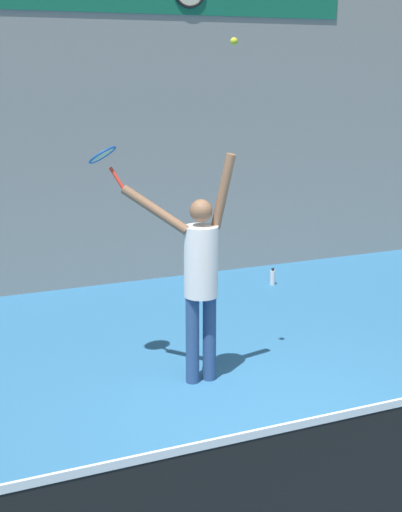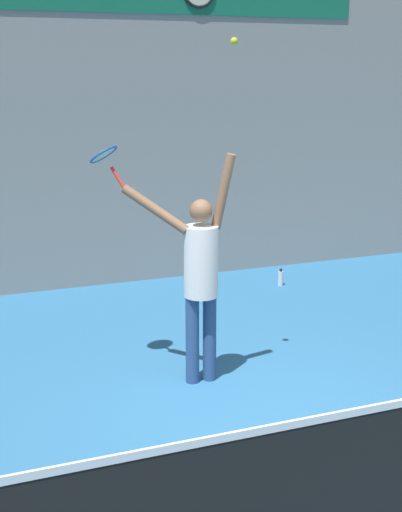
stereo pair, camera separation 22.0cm
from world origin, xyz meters
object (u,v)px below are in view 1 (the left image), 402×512
object	(u,v)px
tennis_player	(200,271)
water_bottle	(273,277)
tennis_ball	(234,41)
tennis_racket	(104,157)

from	to	relation	value
tennis_player	water_bottle	xyz separation A→B (m)	(2.19, 2.54, -1.00)
tennis_ball	tennis_racket	bearing A→B (deg)	149.74
tennis_ball	tennis_player	bearing A→B (deg)	161.59
tennis_racket	tennis_ball	bearing A→B (deg)	-30.26
tennis_player	tennis_racket	world-z (taller)	tennis_racket
tennis_player	water_bottle	size ratio (longest dim) A/B	9.19
tennis_player	tennis_racket	size ratio (longest dim) A/B	5.45
tennis_player	tennis_ball	distance (m)	2.09
tennis_racket	tennis_ball	distance (m)	1.57
tennis_ball	water_bottle	size ratio (longest dim) A/B	0.28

